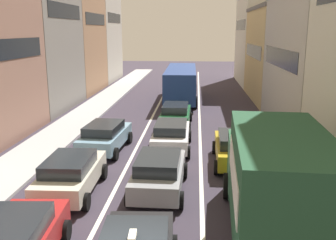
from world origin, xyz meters
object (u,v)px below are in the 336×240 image
object	(u,v)px
removalist_box_truck	(275,180)
bus_mid_queue_primary	(181,81)
sedan_centre_lane_second	(159,172)
sedan_right_lane_behind_truck	(236,148)
sedan_left_lane_third	(105,136)
hatchback_centre_lane_third	(171,135)
wagon_left_lane_second	(71,174)
coupe_centre_lane_fourth	(176,114)

from	to	relation	value
removalist_box_truck	bus_mid_queue_primary	size ratio (longest dim) A/B	0.74
sedan_centre_lane_second	sedan_right_lane_behind_truck	world-z (taller)	same
sedan_right_lane_behind_truck	sedan_left_lane_third	bearing A→B (deg)	77.50
hatchback_centre_lane_third	sedan_right_lane_behind_truck	size ratio (longest dim) A/B	0.99
removalist_box_truck	sedan_centre_lane_second	bearing A→B (deg)	49.71
sedan_right_lane_behind_truck	bus_mid_queue_primary	xyz separation A→B (m)	(-3.20, 16.06, 0.96)
sedan_centre_lane_second	bus_mid_queue_primary	distance (m)	19.42
removalist_box_truck	sedan_right_lane_behind_truck	bearing A→B (deg)	6.22
removalist_box_truck	sedan_right_lane_behind_truck	xyz separation A→B (m)	(-0.38, 6.78, -1.18)
sedan_right_lane_behind_truck	hatchback_centre_lane_third	bearing A→B (deg)	57.93
removalist_box_truck	sedan_right_lane_behind_truck	distance (m)	6.89
wagon_left_lane_second	hatchback_centre_lane_third	size ratio (longest dim) A/B	1.01
sedan_left_lane_third	hatchback_centre_lane_third	bearing A→B (deg)	-78.36
sedan_right_lane_behind_truck	wagon_left_lane_second	bearing A→B (deg)	120.48
wagon_left_lane_second	hatchback_centre_lane_third	world-z (taller)	same
removalist_box_truck	coupe_centre_lane_fourth	size ratio (longest dim) A/B	1.80
removalist_box_truck	sedan_left_lane_third	size ratio (longest dim) A/B	1.77
sedan_left_lane_third	coupe_centre_lane_fourth	distance (m)	6.40
sedan_centre_lane_second	bus_mid_queue_primary	bearing A→B (deg)	0.88
sedan_right_lane_behind_truck	bus_mid_queue_primary	world-z (taller)	bus_mid_queue_primary
sedan_centre_lane_second	bus_mid_queue_primary	world-z (taller)	bus_mid_queue_primary
coupe_centre_lane_fourth	sedan_right_lane_behind_truck	size ratio (longest dim) A/B	1.00
hatchback_centre_lane_third	bus_mid_queue_primary	distance (m)	14.06
sedan_centre_lane_second	sedan_right_lane_behind_truck	size ratio (longest dim) A/B	1.00
sedan_left_lane_third	sedan_right_lane_behind_truck	bearing A→B (deg)	-99.76
coupe_centre_lane_fourth	bus_mid_queue_primary	distance (m)	9.10
removalist_box_truck	sedan_left_lane_third	distance (m)	10.90
bus_mid_queue_primary	sedan_right_lane_behind_truck	bearing A→B (deg)	-169.44
sedan_left_lane_third	coupe_centre_lane_fourth	bearing A→B (deg)	-28.09
sedan_centre_lane_second	bus_mid_queue_primary	xyz separation A→B (m)	(0.06, 19.40, 0.96)
bus_mid_queue_primary	coupe_centre_lane_fourth	bearing A→B (deg)	179.38
removalist_box_truck	hatchback_centre_lane_third	size ratio (longest dim) A/B	1.82
wagon_left_lane_second	coupe_centre_lane_fourth	bearing A→B (deg)	-19.06
sedan_right_lane_behind_truck	bus_mid_queue_primary	bearing A→B (deg)	12.10
removalist_box_truck	wagon_left_lane_second	bearing A→B (deg)	69.65
sedan_centre_lane_second	coupe_centre_lane_fourth	distance (m)	10.35
removalist_box_truck	wagon_left_lane_second	xyz separation A→B (m)	(-6.99, 3.01, -1.18)
removalist_box_truck	sedan_right_lane_behind_truck	size ratio (longest dim) A/B	1.81
hatchback_centre_lane_third	sedan_left_lane_third	distance (m)	3.44
removalist_box_truck	bus_mid_queue_primary	bearing A→B (deg)	11.91
hatchback_centre_lane_third	wagon_left_lane_second	bearing A→B (deg)	149.15
bus_mid_queue_primary	wagon_left_lane_second	bearing A→B (deg)	169.53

